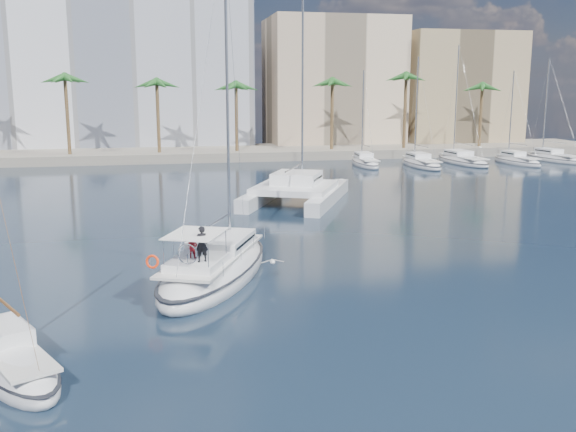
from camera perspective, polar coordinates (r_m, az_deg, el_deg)
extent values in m
plane|color=black|center=(30.57, -1.03, -6.69)|extent=(160.00, 160.00, 0.00)
cube|color=gray|center=(90.18, -8.21, 5.54)|extent=(120.00, 14.00, 1.20)
cube|color=silver|center=(101.91, -15.80, 13.43)|extent=(42.00, 16.00, 28.00)
cube|color=beige|center=(102.31, 3.96, 11.56)|extent=(20.00, 14.00, 20.00)
cube|color=tan|center=(107.56, 14.75, 10.68)|extent=(18.00, 12.00, 18.00)
cylinder|color=brown|center=(85.86, -8.13, 8.37)|extent=(0.44, 0.44, 10.50)
sphere|color=#225B21|center=(85.76, -8.23, 11.87)|extent=(3.60, 3.60, 3.60)
cylinder|color=brown|center=(94.28, 13.20, 8.44)|extent=(0.44, 0.44, 10.50)
sphere|color=#225B21|center=(94.19, 13.34, 11.62)|extent=(3.60, 3.60, 3.60)
ellipsoid|color=silver|center=(32.59, -6.48, -4.94)|extent=(8.37, 12.62, 2.51)
ellipsoid|color=black|center=(32.49, -6.50, -4.34)|extent=(8.45, 12.74, 0.18)
cube|color=silver|center=(32.12, -6.65, -3.42)|extent=(6.14, 9.40, 0.12)
cube|color=white|center=(33.32, -5.90, -2.23)|extent=(3.96, 4.66, 0.60)
cube|color=black|center=(33.31, -5.90, -2.20)|extent=(3.79, 4.24, 0.14)
cylinder|color=#B7BABF|center=(33.73, -5.43, 11.01)|extent=(0.15, 0.15, 15.85)
cylinder|color=#B7BABF|center=(32.09, -6.52, -0.57)|extent=(2.06, 4.52, 0.11)
cube|color=white|center=(29.94, -8.08, -4.07)|extent=(3.31, 3.69, 0.36)
cube|color=white|center=(29.51, -8.23, -1.56)|extent=(3.31, 3.69, 0.04)
torus|color=silver|center=(28.72, -8.91, -3.38)|extent=(0.90, 0.43, 0.96)
torus|color=#F8320D|center=(28.94, -11.97, -3.99)|extent=(0.66, 0.43, 0.64)
imported|color=black|center=(29.08, -7.70, -2.48)|extent=(0.69, 0.55, 1.65)
imported|color=maroon|center=(29.88, -8.49, -2.65)|extent=(0.69, 0.66, 1.12)
ellipsoid|color=silver|center=(24.05, -23.38, -12.15)|extent=(5.25, 7.28, 1.66)
ellipsoid|color=black|center=(23.96, -23.43, -11.63)|extent=(5.30, 7.35, 0.18)
cube|color=silver|center=(23.69, -23.41, -10.86)|extent=(3.86, 5.42, 0.12)
cube|color=white|center=(24.31, -24.02, -9.45)|extent=(2.40, 2.74, 0.60)
cube|color=black|center=(24.30, -24.03, -9.40)|extent=(2.29, 2.51, 0.14)
cylinder|color=brown|center=(23.36, -23.85, -7.14)|extent=(1.43, 2.58, 0.11)
cube|color=silver|center=(55.10, -2.00, 1.99)|extent=(6.91, 12.57, 1.10)
cube|color=silver|center=(53.84, 3.63, 1.76)|extent=(6.91, 12.57, 1.10)
cube|color=white|center=(53.64, 0.62, 2.55)|extent=(8.69, 9.28, 0.50)
cube|color=white|center=(54.19, 0.79, 3.39)|extent=(5.06, 5.22, 1.00)
cube|color=black|center=(54.18, 0.79, 3.44)|extent=(4.85, 4.74, 0.18)
cylinder|color=#B7BABF|center=(55.64, 1.30, 12.29)|extent=(0.18, 0.18, 17.85)
ellipsoid|color=silver|center=(32.04, -1.38, -4.08)|extent=(0.24, 0.45, 0.22)
sphere|color=silver|center=(32.24, -1.45, -3.94)|extent=(0.12, 0.12, 0.12)
cube|color=gray|center=(31.98, -1.95, -4.05)|extent=(0.52, 0.19, 0.12)
cube|color=gray|center=(32.09, -0.81, -3.99)|extent=(0.52, 0.19, 0.12)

